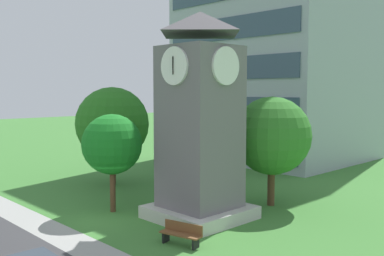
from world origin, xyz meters
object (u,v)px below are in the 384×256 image
object	(u,v)px
park_bench	(181,234)
tree_near_tower	(272,136)
tree_by_building	(112,144)
tree_streetside	(112,124)
clock_tower	(200,128)

from	to	relation	value
park_bench	tree_near_tower	bearing A→B (deg)	98.55
park_bench	tree_by_building	size ratio (longest dim) A/B	0.37
park_bench	tree_streetside	distance (m)	12.80
park_bench	clock_tower	bearing A→B (deg)	123.73
clock_tower	tree_by_building	world-z (taller)	clock_tower
clock_tower	tree_near_tower	world-z (taller)	clock_tower
tree_near_tower	tree_streetside	bearing A→B (deg)	-162.81
park_bench	tree_streetside	world-z (taller)	tree_streetside
tree_near_tower	tree_streetside	size ratio (longest dim) A/B	0.91
tree_streetside	tree_by_building	size ratio (longest dim) A/B	1.28
park_bench	tree_near_tower	size ratio (longest dim) A/B	0.32
clock_tower	park_bench	size ratio (longest dim) A/B	5.29
tree_near_tower	tree_streetside	distance (m)	10.80
clock_tower	tree_near_tower	distance (m)	4.63
tree_by_building	tree_streetside	bearing A→B (deg)	146.07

